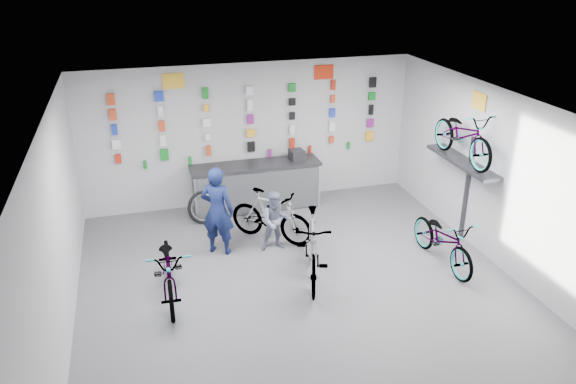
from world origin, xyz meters
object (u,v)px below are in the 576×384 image
object	(u,v)px
counter	(256,187)
clerk	(217,211)
bike_center	(313,247)
bike_right	(443,239)
customer	(276,221)
bike_left	(169,269)
bike_service	(271,216)

from	to	relation	value
counter	clerk	bearing A→B (deg)	-123.05
counter	clerk	xyz separation A→B (m)	(-1.07, -1.65, 0.34)
bike_center	clerk	size ratio (longest dim) A/B	1.16
bike_right	customer	distance (m)	2.95
bike_left	bike_right	bearing A→B (deg)	-1.11
bike_service	customer	distance (m)	0.36
bike_right	customer	size ratio (longest dim) A/B	1.57
counter	bike_left	size ratio (longest dim) A/B	1.43
bike_left	clerk	bearing A→B (deg)	53.39
clerk	customer	world-z (taller)	clerk
bike_left	customer	distance (m)	2.25
customer	bike_left	bearing A→B (deg)	-148.03
bike_left	bike_center	world-z (taller)	bike_center
counter	customer	distance (m)	1.83
bike_left	bike_center	bearing A→B (deg)	-0.10
counter	bike_left	world-z (taller)	counter
bike_left	clerk	xyz separation A→B (m)	(0.97, 1.22, 0.33)
bike_left	customer	bearing A→B (deg)	29.59
counter	bike_right	distance (m)	4.06
bike_right	customer	world-z (taller)	customer
bike_center	bike_service	size ratio (longest dim) A/B	1.14
clerk	bike_center	bearing A→B (deg)	165.63
bike_center	bike_right	xyz separation A→B (m)	(2.33, -0.17, -0.11)
bike_center	bike_left	bearing A→B (deg)	-165.57
counter	bike_center	xyz separation A→B (m)	(0.27, -2.95, 0.09)
bike_service	counter	bearing A→B (deg)	40.26
counter	clerk	size ratio (longest dim) A/B	1.64
bike_center	clerk	distance (m)	1.89
bike_right	customer	xyz separation A→B (m)	(-2.65, 1.30, 0.10)
bike_service	clerk	world-z (taller)	clerk
bike_center	bike_service	distance (m)	1.52
counter	bike_center	bearing A→B (deg)	-84.74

